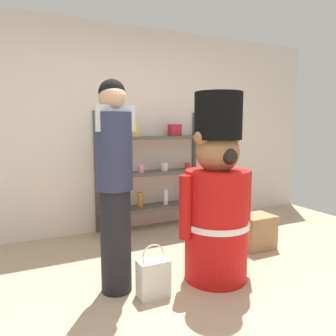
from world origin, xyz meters
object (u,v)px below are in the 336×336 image
Objects in this scene: merchandise_shelf at (153,170)px; shopping_bag at (153,277)px; teddy_bear_guard at (217,199)px; display_crate at (256,231)px; person_shopper at (115,180)px.

shopping_bag is at bearing -113.34° from merchandise_shelf.
teddy_bear_guard reaches higher than display_crate.
person_shopper is 4.57× the size of display_crate.
shopping_bag is (0.23, -0.22, -0.76)m from person_shopper.
merchandise_shelf is 4.12× the size of display_crate.
merchandise_shelf is at bearing 56.42° from person_shopper.
person_shopper is at bearing -123.58° from merchandise_shelf.
teddy_bear_guard reaches higher than merchandise_shelf.
shopping_bag is 1.15× the size of display_crate.
shopping_bag is at bearing -175.62° from teddy_bear_guard.
merchandise_shelf is 3.59× the size of shopping_bag.
shopping_bag is 1.51m from display_crate.
person_shopper is 3.98× the size of shopping_bag.
display_crate is at bearing 26.24° from teddy_bear_guard.
teddy_bear_guard is 0.90m from person_shopper.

